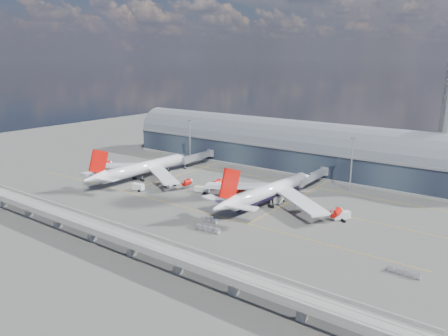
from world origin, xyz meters
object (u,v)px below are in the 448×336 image
Objects in this scene: cargo_train_0 at (210,220)px; cargo_train_1 at (208,229)px; service_truck_2 at (202,189)px; service_truck_5 at (277,193)px; floodlight_mast_left at (190,140)px; floodlight_mast_right at (352,163)px; service_truck_1 at (138,187)px; airliner_left at (140,168)px; service_truck_4 at (279,199)px; airliner_right at (268,192)px; cargo_train_2 at (404,272)px; service_truck_3 at (341,215)px; service_truck_0 at (170,184)px.

cargo_train_0 is 0.66× the size of cargo_train_1.
service_truck_2 reaches higher than service_truck_5.
floodlight_mast_right is at bearing 0.00° from floodlight_mast_left.
floodlight_mast_left is at bearing 7.10° from service_truck_1.
service_truck_4 is at bearing 8.91° from airliner_left.
airliner_right is 63.54m from service_truck_1.
cargo_train_0 is (-9.78, -36.22, -0.84)m from service_truck_4.
airliner_left is at bearing 74.84° from service_truck_2.
cargo_train_2 is (67.41, -44.26, -0.47)m from service_truck_5.
floodlight_mast_right is 101.64m from service_truck_1.
service_truck_3 is 37.46m from service_truck_5.
airliner_right is 11.76× the size of service_truck_4.
cargo_train_2 is at bearing -35.72° from service_truck_4.
service_truck_1 is (-7.90, -13.86, 0.33)m from service_truck_0.
service_truck_4 is 0.84× the size of cargo_train_0.
floodlight_mast_left is 89.59m from airliner_right.
airliner_right is at bearing 2.92° from cargo_train_1.
airliner_right is 10.42× the size of service_truck_0.
floodlight_mast_left is 111.71m from cargo_train_1.
service_truck_4 is at bearing 66.91° from airliner_right.
service_truck_0 is at bearing -39.95° from service_truck_1.
cargo_train_2 is at bearing -20.55° from airliner_right.
service_truck_0 is 1.13× the size of service_truck_4.
service_truck_1 is at bearing -157.60° from airliner_right.
service_truck_3 is 0.66× the size of cargo_train_1.
service_truck_0 is 85.31m from service_truck_3.
service_truck_0 is (-52.64, -5.04, -4.30)m from airliner_right.
cargo_train_2 is at bearing -5.81° from service_truck_3.
floodlight_mast_right reaches higher than cargo_train_0.
service_truck_4 is (63.15, 23.78, -0.03)m from service_truck_1.
service_truck_4 is at bearing -11.82° from cargo_train_0.
service_truck_0 is at bearing 78.57° from service_truck_2.
airliner_right is 12.78× the size of service_truck_5.
service_truck_1 is 1.04× the size of service_truck_4.
cargo_train_0 is at bearing -113.39° from service_truck_1.
service_truck_1 is (18.73, -59.86, -11.96)m from floodlight_mast_left.
service_truck_1 reaches higher than cargo_train_2.
floodlight_mast_left is 161.10m from cargo_train_2.
service_truck_5 is at bearing -1.97° from cargo_train_0.
floodlight_mast_left is at bearing 121.67° from service_truck_5.
airliner_right is at bearing 62.61° from cargo_train_2.
service_truck_2 is at bearing 47.03° from cargo_train_0.
service_truck_1 is at bearing 80.18° from cargo_train_0.
airliner_right is at bearing -123.82° from service_truck_4.
service_truck_2 is 1.09× the size of service_truck_3.
service_truck_5 is at bearing -0.78° from service_truck_0.
floodlight_mast_left reaches higher than cargo_train_0.
service_truck_4 is at bearing -147.22° from service_truck_3.
service_truck_2 is (-34.24, -3.04, -4.27)m from airliner_right.
service_truck_4 is (81.89, -36.08, -11.99)m from floodlight_mast_left.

